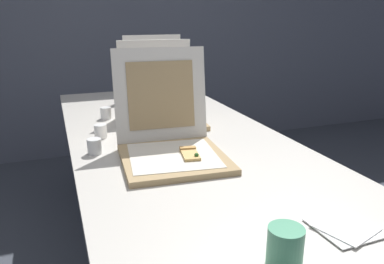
% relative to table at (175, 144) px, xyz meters
% --- Properties ---
extents(wall_back, '(10.00, 0.10, 2.60)m').
position_rel_table_xyz_m(wall_back, '(0.00, 1.94, 0.62)').
color(wall_back, slate).
rests_on(wall_back, ground).
extents(table, '(0.91, 2.21, 0.72)m').
position_rel_table_xyz_m(table, '(0.00, 0.00, 0.00)').
color(table, beige).
rests_on(table, ground).
extents(pizza_box_front, '(0.41, 0.46, 0.39)m').
position_rel_table_xyz_m(pizza_box_front, '(-0.10, -0.26, 0.10)').
color(pizza_box_front, tan).
rests_on(pizza_box_front, table).
extents(pizza_box_middle, '(0.40, 0.40, 0.39)m').
position_rel_table_xyz_m(pizza_box_middle, '(-0.00, 0.24, 0.10)').
color(pizza_box_middle, tan).
rests_on(pizza_box_middle, table).
extents(pizza_box_back, '(0.38, 0.42, 0.39)m').
position_rel_table_xyz_m(pizza_box_back, '(0.12, 0.65, 0.10)').
color(pizza_box_back, tan).
rests_on(pizza_box_back, table).
extents(cup_white_near_center, '(0.05, 0.05, 0.06)m').
position_rel_table_xyz_m(cup_white_near_center, '(-0.36, -0.12, 0.07)').
color(cup_white_near_center, white).
rests_on(cup_white_near_center, table).
extents(cup_white_far, '(0.05, 0.05, 0.06)m').
position_rel_table_xyz_m(cup_white_far, '(-0.25, 0.39, 0.07)').
color(cup_white_far, white).
rests_on(cup_white_far, table).
extents(cup_white_mid, '(0.05, 0.05, 0.06)m').
position_rel_table_xyz_m(cup_white_mid, '(-0.32, 0.07, 0.07)').
color(cup_white_mid, white).
rests_on(cup_white_mid, table).
extents(cup_printed_front, '(0.08, 0.08, 0.09)m').
position_rel_table_xyz_m(cup_printed_front, '(-0.06, -0.96, 0.09)').
color(cup_printed_front, '#4C9E75').
rests_on(cup_printed_front, table).
extents(napkin_pile, '(0.16, 0.16, 0.01)m').
position_rel_table_xyz_m(napkin_pile, '(0.16, -0.89, 0.05)').
color(napkin_pile, white).
rests_on(napkin_pile, table).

